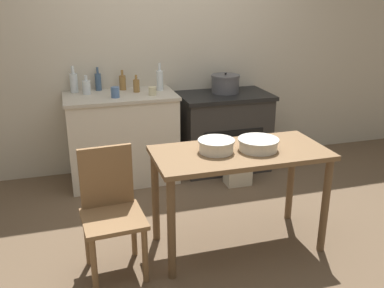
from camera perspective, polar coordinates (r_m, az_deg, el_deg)
name	(u,v)px	position (r m, az deg, el deg)	size (l,w,h in m)	color
ground_plane	(210,232)	(3.52, 2.46, -11.66)	(14.00, 14.00, 0.00)	brown
wall_back	(163,48)	(4.57, -3.93, 12.65)	(8.00, 0.07, 2.55)	beige
counter_cabinet	(122,138)	(4.34, -9.27, 0.84)	(1.08, 0.62, 0.89)	beige
stove	(224,131)	(4.61, 4.26, 1.74)	(0.95, 0.62, 0.82)	#2D2B28
work_table	(240,166)	(3.09, 6.39, -2.92)	(1.24, 0.60, 0.77)	brown
chair	(111,208)	(2.95, -10.75, -8.42)	(0.42, 0.42, 0.86)	olive
flour_sack	(238,165)	(4.27, 6.16, -2.81)	(0.25, 0.17, 0.41)	beige
stock_pot	(225,84)	(4.55, 4.47, 8.03)	(0.30, 0.30, 0.21)	#4C4C51
mixing_bowl_large	(216,145)	(2.99, 3.25, -0.15)	(0.26, 0.26, 0.09)	silver
mixing_bowl_small	(258,144)	(3.06, 8.82, 0.05)	(0.29, 0.29, 0.08)	silver
bottle_far_left	(98,82)	(4.42, -12.40, 8.14)	(0.06, 0.06, 0.23)	#3D5675
bottle_left	(136,85)	(4.29, -7.43, 7.75)	(0.06, 0.06, 0.17)	olive
bottle_mid_left	(123,82)	(4.41, -9.24, 8.14)	(0.07, 0.07, 0.20)	olive
bottle_center_left	(87,87)	(4.29, -13.88, 7.40)	(0.08, 0.08, 0.18)	silver
bottle_center	(74,82)	(4.39, -15.49, 7.93)	(0.08, 0.08, 0.26)	silver
bottle_center_right	(160,80)	(4.34, -4.31, 8.54)	(0.07, 0.07, 0.27)	silver
cup_mid_right	(115,92)	(4.09, -10.20, 6.80)	(0.08, 0.08, 0.10)	#4C6B99
cup_right	(152,91)	(4.14, -5.30, 7.05)	(0.07, 0.07, 0.08)	beige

